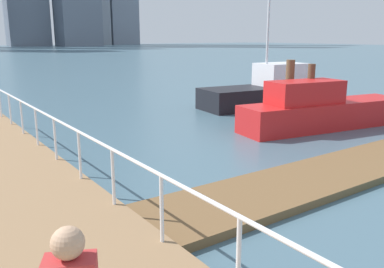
# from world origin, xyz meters

# --- Properties ---
(ground_plane) EXTENTS (300.00, 300.00, 0.00)m
(ground_plane) POSITION_xyz_m (0.00, 20.00, 0.00)
(ground_plane) COLOR #476675
(floating_dock) EXTENTS (12.34, 2.00, 0.18)m
(floating_dock) POSITION_xyz_m (2.67, 9.89, 0.09)
(floating_dock) COLOR brown
(floating_dock) RESTS_ON ground_plane
(boardwalk_railing) EXTENTS (0.06, 25.67, 1.08)m
(boardwalk_railing) POSITION_xyz_m (-3.15, 7.99, 1.24)
(boardwalk_railing) COLOR white
(boardwalk_railing) RESTS_ON boardwalk
(dock_piling_0) EXTENTS (0.28, 0.28, 2.38)m
(dock_piling_0) POSITION_xyz_m (6.67, 14.19, 1.19)
(dock_piling_0) COLOR brown
(dock_piling_0) RESTS_ON ground_plane
(dock_piling_2) EXTENTS (0.33, 0.33, 2.52)m
(dock_piling_2) POSITION_xyz_m (6.26, 14.87, 1.26)
(dock_piling_2) COLOR brown
(dock_piling_2) RESTS_ON ground_plane
(moored_boat_1) EXTENTS (6.91, 2.93, 7.50)m
(moored_boat_1) POSITION_xyz_m (8.72, 18.37, 0.76)
(moored_boat_1) COLOR black
(moored_boat_1) RESTS_ON ground_plane
(moored_boat_2) EXTENTS (7.19, 2.67, 1.84)m
(moored_boat_2) POSITION_xyz_m (6.67, 13.62, 0.69)
(moored_boat_2) COLOR red
(moored_boat_2) RESTS_ON ground_plane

